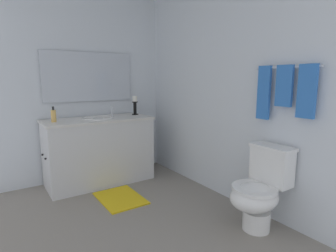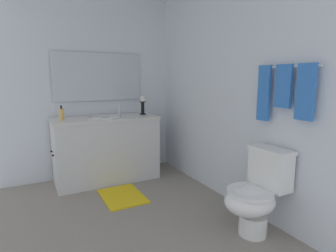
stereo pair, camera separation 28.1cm
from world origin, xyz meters
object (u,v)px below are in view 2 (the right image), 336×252
object	(u,v)px
towel_near_vanity	(264,93)
towel_near_corner	(306,92)
vanity_cabinet	(106,149)
candle_holder_tall	(143,105)
toilet	(256,194)
bath_mat	(122,196)
towel_center	(284,86)
mirror	(98,77)
towel_bar	(287,67)
soap_bottle	(62,114)
sink_basin	(105,120)

from	to	relation	value
towel_near_vanity	towel_near_corner	bearing A→B (deg)	0.00
vanity_cabinet	towel_near_corner	distance (m)	2.48
towel_near_corner	candle_holder_tall	bearing A→B (deg)	-168.88
toilet	bath_mat	bearing A→B (deg)	-148.42
towel_center	candle_holder_tall	bearing A→B (deg)	-167.78
mirror	towel_near_vanity	xyz separation A→B (m)	(2.00, 0.98, -0.15)
towel_bar	bath_mat	size ratio (longest dim) A/B	1.02
soap_bottle	towel_bar	size ratio (longest dim) A/B	0.30
soap_bottle	towel_near_vanity	xyz separation A→B (m)	(1.71, 1.51, 0.29)
vanity_cabinet	towel_bar	size ratio (longest dim) A/B	2.20
mirror	toilet	size ratio (longest dim) A/B	1.57
candle_holder_tall	towel_near_corner	xyz separation A→B (m)	(2.18, 0.43, 0.26)
soap_bottle	towel_near_vanity	size ratio (longest dim) A/B	0.37
toilet	vanity_cabinet	bearing A→B (deg)	-157.66
towel_bar	towel_near_vanity	distance (m)	0.30
soap_bottle	towel_near_vanity	distance (m)	2.29
soap_bottle	towel_center	world-z (taller)	towel_center
towel_near_vanity	towel_center	world-z (taller)	same
towel_center	sink_basin	bearing A→B (deg)	-153.01
mirror	soap_bottle	world-z (taller)	mirror
candle_holder_tall	towel_bar	size ratio (longest dim) A/B	0.42
towel_near_vanity	towel_near_corner	size ratio (longest dim) A/B	1.13
toilet	towel_bar	bearing A→B (deg)	81.05
towel_bar	vanity_cabinet	bearing A→B (deg)	-152.57
towel_center	bath_mat	world-z (taller)	towel_center
soap_bottle	toilet	distance (m)	2.35
vanity_cabinet	sink_basin	xyz separation A→B (m)	(0.00, 0.00, 0.38)
soap_bottle	towel_near_vanity	world-z (taller)	towel_near_vanity
vanity_cabinet	towel_center	bearing A→B (deg)	27.01
sink_basin	towel_bar	bearing A→B (deg)	27.41
mirror	towel_center	xyz separation A→B (m)	(2.20, 0.98, -0.08)
towel_bar	towel_center	xyz separation A→B (m)	(0.00, -0.02, -0.16)
towel_bar	bath_mat	distance (m)	2.17
bath_mat	toilet	bearing A→B (deg)	31.58
vanity_cabinet	bath_mat	xyz separation A→B (m)	(0.62, 0.00, -0.41)
sink_basin	towel_near_corner	bearing A→B (deg)	24.73
mirror	towel_near_vanity	distance (m)	2.23
towel_bar	towel_near_vanity	bearing A→B (deg)	-174.93
vanity_cabinet	mirror	bearing A→B (deg)	179.99
towel_near_vanity	towel_center	size ratio (longest dim) A/B	1.38
soap_bottle	bath_mat	bearing A→B (deg)	40.58
towel_near_vanity	towel_near_corner	xyz separation A→B (m)	(0.41, 0.00, 0.03)
bath_mat	towel_center	bearing A→B (deg)	37.08
candle_holder_tall	towel_near_corner	distance (m)	2.24
towel_bar	towel_near_vanity	xyz separation A→B (m)	(-0.20, -0.02, -0.22)
vanity_cabinet	bath_mat	size ratio (longest dim) A/B	2.23
mirror	towel_bar	bearing A→B (deg)	24.37
towel_near_vanity	vanity_cabinet	bearing A→B (deg)	-150.32
vanity_cabinet	towel_bar	distance (m)	2.39
candle_holder_tall	soap_bottle	bearing A→B (deg)	-86.39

